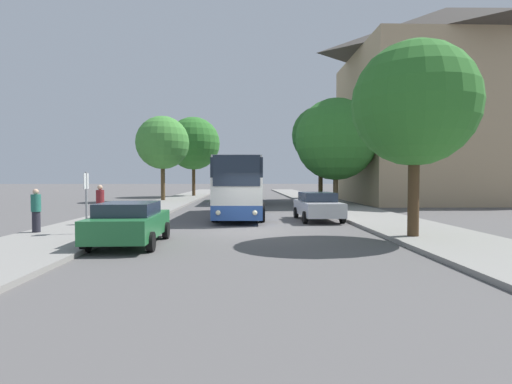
# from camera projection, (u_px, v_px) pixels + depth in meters

# --- Properties ---
(ground_plane) EXTENTS (300.00, 300.00, 0.00)m
(ground_plane) POSITION_uv_depth(u_px,v_px,m) (250.00, 231.00, 16.98)
(ground_plane) COLOR #565454
(ground_plane) RESTS_ON ground
(sidewalk_left) EXTENTS (4.00, 120.00, 0.15)m
(sidewalk_left) POSITION_uv_depth(u_px,v_px,m) (84.00, 230.00, 16.76)
(sidewalk_left) COLOR gray
(sidewalk_left) RESTS_ON ground_plane
(sidewalk_right) EXTENTS (4.00, 120.00, 0.15)m
(sidewalk_right) POSITION_uv_depth(u_px,v_px,m) (412.00, 229.00, 17.18)
(sidewalk_right) COLOR gray
(sidewalk_right) RESTS_ON ground_plane
(building_right_background) EXTENTS (17.34, 14.44, 18.29)m
(building_right_background) POSITION_uv_depth(u_px,v_px,m) (445.00, 106.00, 37.70)
(building_right_background) COLOR tan
(building_right_background) RESTS_ON ground_plane
(bus_front) EXTENTS (2.93, 10.24, 3.36)m
(bus_front) POSITION_uv_depth(u_px,v_px,m) (240.00, 186.00, 23.48)
(bus_front) COLOR #2D519E
(bus_front) RESTS_ON ground_plane
(bus_middle) EXTENTS (2.92, 11.15, 3.52)m
(bus_middle) POSITION_uv_depth(u_px,v_px,m) (243.00, 182.00, 37.61)
(bus_middle) COLOR silver
(bus_middle) RESTS_ON ground_plane
(parked_car_left_curb) EXTENTS (2.22, 4.35, 1.45)m
(parked_car_left_curb) POSITION_uv_depth(u_px,v_px,m) (130.00, 222.00, 13.43)
(parked_car_left_curb) COLOR #236B38
(parked_car_left_curb) RESTS_ON ground_plane
(parked_car_right_near) EXTENTS (2.21, 4.49, 1.50)m
(parked_car_right_near) POSITION_uv_depth(u_px,v_px,m) (318.00, 206.00, 21.27)
(parked_car_right_near) COLOR #B7B7BC
(parked_car_right_near) RESTS_ON ground_plane
(bus_stop_sign) EXTENTS (0.08, 0.45, 2.35)m
(bus_stop_sign) POSITION_uv_depth(u_px,v_px,m) (86.00, 195.00, 15.15)
(bus_stop_sign) COLOR gray
(bus_stop_sign) RESTS_ON sidewalk_left
(pedestrian_waiting_near) EXTENTS (0.36, 0.36, 1.80)m
(pedestrian_waiting_near) POSITION_uv_depth(u_px,v_px,m) (100.00, 204.00, 18.34)
(pedestrian_waiting_near) COLOR #23232D
(pedestrian_waiting_near) RESTS_ON sidewalk_left
(pedestrian_waiting_far) EXTENTS (0.36, 0.36, 1.69)m
(pedestrian_waiting_far) POSITION_uv_depth(u_px,v_px,m) (36.00, 210.00, 15.53)
(pedestrian_waiting_far) COLOR #23232D
(pedestrian_waiting_far) RESTS_ON sidewalk_left
(tree_left_near) EXTENTS (6.37, 6.37, 9.54)m
(tree_left_near) POSITION_uv_depth(u_px,v_px,m) (193.00, 143.00, 48.35)
(tree_left_near) COLOR #47331E
(tree_left_near) RESTS_ON sidewalk_left
(tree_left_far) EXTENTS (5.13, 5.13, 8.13)m
(tree_left_far) POSITION_uv_depth(u_px,v_px,m) (163.00, 143.00, 38.58)
(tree_left_far) COLOR #513D23
(tree_left_far) RESTS_ON sidewalk_left
(tree_right_near) EXTENTS (4.49, 4.49, 7.04)m
(tree_right_near) POSITION_uv_depth(u_px,v_px,m) (415.00, 104.00, 14.40)
(tree_right_near) COLOR #47331E
(tree_right_near) RESTS_ON sidewalk_right
(tree_right_mid) EXTENTS (5.32, 5.32, 8.73)m
(tree_right_mid) POSITION_uv_depth(u_px,v_px,m) (321.00, 135.00, 36.50)
(tree_right_mid) COLOR #513D23
(tree_right_mid) RESTS_ON sidewalk_right
(tree_right_far) EXTENTS (6.61, 6.61, 8.58)m
(tree_right_far) POSITION_uv_depth(u_px,v_px,m) (336.00, 139.00, 32.28)
(tree_right_far) COLOR brown
(tree_right_far) RESTS_ON sidewalk_right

